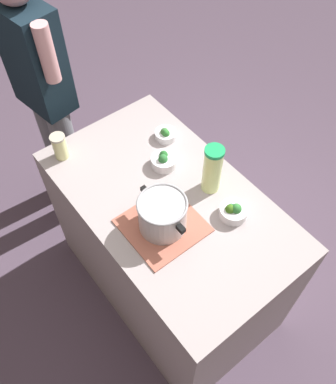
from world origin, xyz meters
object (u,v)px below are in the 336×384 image
Objects in this scene: mason_jar at (60,146)px; broccoli_bowl_back at (164,161)px; person_cook at (46,98)px; broccoli_bowl_front at (233,211)px; cooking_pot at (162,214)px; lemonade_pitcher at (212,169)px; broccoli_bowl_center at (166,134)px.

mason_jar is 1.07× the size of broccoli_bowl_back.
broccoli_bowl_front is at bearing -167.04° from person_cook.
cooking_pot is 2.06× the size of mason_jar.
cooking_pot is 1.09× the size of lemonade_pitcher.
mason_jar is at bearing 12.61° from cooking_pot.
broccoli_bowl_center is (-0.22, -0.49, -0.04)m from mason_jar.
lemonade_pitcher reaches higher than broccoli_bowl_back.
cooking_pot reaches higher than broccoli_bowl_center.
broccoli_bowl_center is (0.42, -0.35, -0.07)m from cooking_pot.
cooking_pot is at bearing 140.65° from broccoli_bowl_center.
person_cook is at bearing -17.99° from mason_jar.
person_cook reaches higher than cooking_pot.
mason_jar is 1.07× the size of broccoli_bowl_front.
broccoli_bowl_center is at bearing -114.38° from mason_jar.
broccoli_bowl_center is 0.19m from broccoli_bowl_back.
person_cook is at bearing -0.02° from cooking_pot.
mason_jar is 0.91m from broccoli_bowl_front.
broccoli_bowl_center is at bearing -39.35° from cooking_pot.
cooking_pot is 0.55m from broccoli_bowl_center.
lemonade_pitcher is at bearing -160.51° from broccoli_bowl_back.
lemonade_pitcher is at bearing 175.03° from broccoli_bowl_center.
broccoli_bowl_back is at bearing 19.49° from lemonade_pitcher.
person_cook reaches higher than broccoli_bowl_back.
lemonade_pitcher reaches higher than cooking_pot.
cooking_pot is at bearing 179.98° from person_cook.
cooking_pot is at bearing -167.39° from mason_jar.
person_cook reaches higher than broccoli_bowl_front.
broccoli_bowl_front is 1.14× the size of broccoli_bowl_center.
lemonade_pitcher is 0.77m from mason_jar.
person_cook is (0.67, 0.35, -0.03)m from broccoli_bowl_center.
person_cook is at bearing 15.50° from broccoli_bowl_back.
cooking_pot is 2.21× the size of broccoli_bowl_front.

